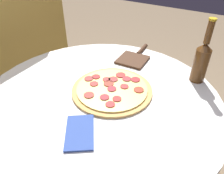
{
  "coord_description": "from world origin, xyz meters",
  "views": [
    {
      "loc": [
        -0.58,
        -0.39,
        1.33
      ],
      "look_at": [
        0.06,
        -0.03,
        0.8
      ],
      "focal_mm": 35.0,
      "sensor_mm": 36.0,
      "label": 1
    }
  ],
  "objects": [
    {
      "name": "table",
      "position": [
        0.0,
        0.0,
        0.6
      ],
      "size": [
        0.99,
        0.99,
        0.78
      ],
      "color": "silver",
      "rests_on": "ground_plane"
    },
    {
      "name": "pizza",
      "position": [
        0.06,
        -0.03,
        0.78
      ],
      "size": [
        0.34,
        0.34,
        0.02
      ],
      "color": "tan",
      "rests_on": "table"
    },
    {
      "name": "beer_bottle",
      "position": [
        0.32,
        -0.32,
        0.88
      ],
      "size": [
        0.06,
        0.06,
        0.28
      ],
      "color": "#563314",
      "rests_on": "table"
    },
    {
      "name": "pizza_paddle",
      "position": [
        0.36,
        0.01,
        0.78
      ],
      "size": [
        0.27,
        0.15,
        0.02
      ],
      "rotation": [
        0.0,
        0.0,
        0.03
      ],
      "color": "#422819",
      "rests_on": "table"
    },
    {
      "name": "napkin",
      "position": [
        -0.2,
        -0.05,
        0.78
      ],
      "size": [
        0.18,
        0.17,
        0.01
      ],
      "color": "#334C99",
      "rests_on": "table"
    }
  ]
}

